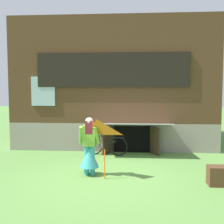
% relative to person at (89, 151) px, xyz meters
% --- Properties ---
extents(ground_plane, '(60.00, 60.00, 0.00)m').
position_rel_person_xyz_m(ground_plane, '(0.43, -0.06, -0.67)').
color(ground_plane, '#56843D').
extents(log_house, '(7.99, 6.01, 5.11)m').
position_rel_person_xyz_m(log_house, '(0.43, 5.39, 1.88)').
color(log_house, gray).
rests_on(log_house, ground_plane).
extents(person, '(0.61, 0.52, 1.60)m').
position_rel_person_xyz_m(person, '(0.00, 0.00, 0.00)').
color(person, teal).
rests_on(person, ground_plane).
extents(kite, '(0.90, 0.87, 1.51)m').
position_rel_person_xyz_m(kite, '(0.27, -0.48, 0.57)').
color(kite, orange).
rests_on(kite, ground_plane).
extents(bicycle_black, '(1.57, 0.29, 0.72)m').
position_rel_person_xyz_m(bicycle_black, '(0.23, 2.38, -0.32)').
color(bicycle_black, black).
rests_on(bicycle_black, ground_plane).
extents(wooden_crate, '(0.45, 0.38, 0.48)m').
position_rel_person_xyz_m(wooden_crate, '(3.28, -0.61, -0.43)').
color(wooden_crate, '#4C331E').
rests_on(wooden_crate, ground_plane).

